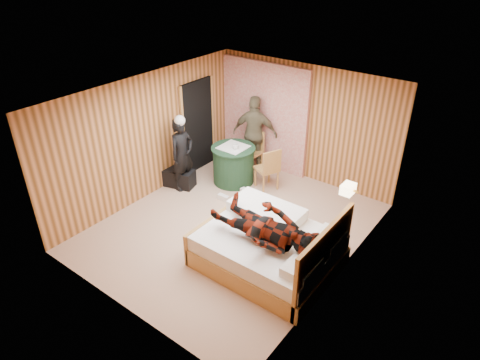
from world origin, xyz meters
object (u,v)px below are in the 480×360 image
Objects in this scene: nightstand at (330,250)px; chair_near at (269,167)px; wall_lamp at (348,189)px; bed at (271,248)px; chair_far at (254,148)px; man_at_table at (255,134)px; duffel_bag at (179,178)px; woman_standing at (182,155)px; man_on_bed at (265,221)px; round_table at (233,164)px.

nightstand is 0.56× the size of chair_near.
wall_lamp is 0.12× the size of bed.
chair_far is 0.33m from man_at_table.
woman_standing is (0.15, 0.00, 0.59)m from duffel_bag.
nightstand is at bearing -30.34° from chair_far.
nightstand is at bearing -98.36° from wall_lamp.
bed is at bearing -141.99° from nightstand.
woman_standing is at bearing 47.31° from man_at_table.
chair_far is (-2.95, 1.64, -0.76)m from wall_lamp.
wall_lamp is 3.46m from chair_far.
chair_near is at bearing 147.06° from nightstand.
man_on_bed is at bearing -36.87° from duffel_bag.
man_on_bed is (1.38, -2.19, 0.46)m from chair_near.
chair_near is 1.06m from man_at_table.
bed is 3.99× the size of nightstand.
wall_lamp is at bearing 88.02° from chair_near.
chair_far is at bearing 46.89° from duffel_bag.
nightstand is at bearing 48.45° from man_on_bed.
bed is 3.12m from duffel_bag.
chair_far is at bearing 146.36° from nightstand.
wall_lamp is 0.15× the size of man_at_table.
duffel_bag is (-3.77, 0.05, -1.11)m from wall_lamp.
round_table reaches higher than duffel_bag.
man_on_bed is (3.00, -1.17, 0.82)m from duffel_bag.
man_at_table is 0.97× the size of man_on_bed.
chair_far is 0.53× the size of man_on_bed.
woman_standing reaches higher than chair_near.
chair_far is at bearing -100.94° from chair_near.
duffel_bag is 0.38× the size of man_at_table.
wall_lamp is at bearing 55.32° from man_on_bed.
round_table is at bearing -34.47° from woman_standing.
round_table is (-2.95, 0.90, -0.88)m from wall_lamp.
chair_far is (0.00, 0.74, 0.12)m from round_table.
woman_standing is (-3.58, 0.35, 0.52)m from nightstand.
chair_near is at bearing 153.51° from wall_lamp.
nightstand is 3.50m from chair_far.
woman_standing is at bearing -30.79° from chair_near.
duffel_bag is at bearing 174.70° from nightstand.
duffel_bag is at bearing 95.09° from woman_standing.
man_at_table is (-0.00, 0.05, 0.32)m from chair_far.
man_at_table reaches higher than chair_far.
round_table is at bearing 30.31° from duffel_bag.
bed is 2.25× the size of chair_near.
man_at_table reaches higher than chair_near.
woman_standing is at bearing 174.44° from nightstand.
man_at_table is at bearing 47.73° from duffel_bag.
bed is at bearing 109.56° from man_at_table.
woman_standing reaches higher than duffel_bag.
chair_near is at bearing 12.25° from round_table.
round_table is at bearing 163.04° from wall_lamp.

